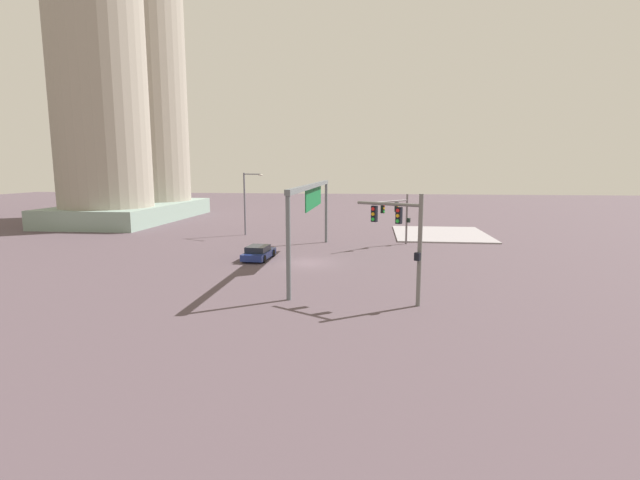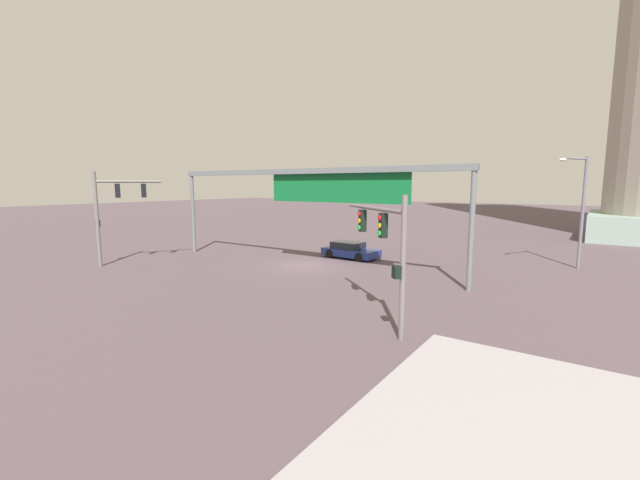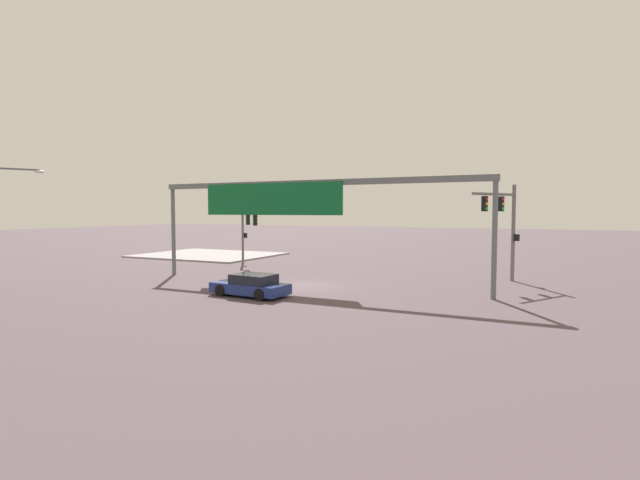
{
  "view_description": "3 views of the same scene",
  "coord_description": "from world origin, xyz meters",
  "views": [
    {
      "loc": [
        -37.24,
        -5.31,
        7.71
      ],
      "look_at": [
        -1.79,
        -1.25,
        2.21
      ],
      "focal_mm": 26.08,
      "sensor_mm": 36.0,
      "label": 1
    },
    {
      "loc": [
        16.25,
        -21.81,
        5.47
      ],
      "look_at": [
        2.9,
        -2.38,
        2.27
      ],
      "focal_mm": 22.87,
      "sensor_mm": 36.0,
      "label": 2
    },
    {
      "loc": [
        -13.67,
        25.83,
        4.63
      ],
      "look_at": [
        -1.43,
        0.79,
        2.92
      ],
      "focal_mm": 26.84,
      "sensor_mm": 36.0,
      "label": 3
    }
  ],
  "objects": [
    {
      "name": "ground_plane",
      "position": [
        0.0,
        0.0,
        0.0
      ],
      "size": [
        212.58,
        212.58,
        0.0
      ],
      "primitive_type": "plane",
      "color": "#504149"
    },
    {
      "name": "sidewalk_corner",
      "position": [
        18.26,
        -13.27,
        0.07
      ],
      "size": [
        13.14,
        10.62,
        0.15
      ],
      "primitive_type": "cube",
      "color": "gray",
      "rests_on": "ground"
    },
    {
      "name": "traffic_signal_near_corner",
      "position": [
        -10.87,
        -7.15,
        4.09
      ],
      "size": [
        2.58,
        3.69,
        6.34
      ],
      "rotation": [
        0.0,
        0.0,
        1.03
      ],
      "color": "slate",
      "rests_on": "ground"
    },
    {
      "name": "traffic_signal_opposite_side",
      "position": [
        9.61,
        -7.79,
        3.44
      ],
      "size": [
        4.3,
        3.94,
        5.13
      ],
      "rotation": [
        0.0,
        0.0,
        2.44
      ],
      "color": "#645C60",
      "rests_on": "ground"
    },
    {
      "name": "overhead_sign_gantry",
      "position": [
        0.78,
        -0.37,
        5.45
      ],
      "size": [
        22.29,
        0.43,
        6.52
      ],
      "color": "slate",
      "rests_on": "ground"
    },
    {
      "name": "sedan_car_approaching",
      "position": [
        1.0,
        4.36,
        0.57
      ],
      "size": [
        4.39,
        2.19,
        1.21
      ],
      "rotation": [
        0.0,
        0.0,
        -0.08
      ],
      "color": "navy",
      "rests_on": "ground"
    }
  ]
}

